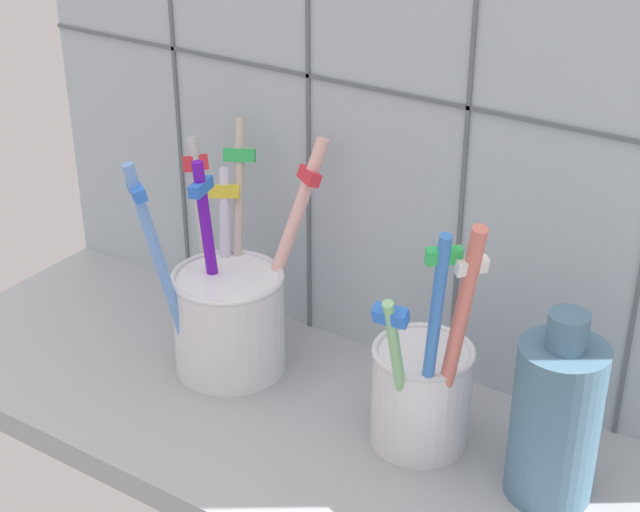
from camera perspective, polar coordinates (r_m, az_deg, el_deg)
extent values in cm
cube|color=#9EA3A8|center=(72.45, -1.23, -9.93)|extent=(64.00, 22.00, 2.00)
cube|color=#B2C1CC|center=(71.34, 4.14, 9.03)|extent=(64.00, 2.00, 45.00)
cube|color=slate|center=(81.21, -8.33, 11.13)|extent=(0.30, 0.20, 45.00)
cube|color=slate|center=(73.65, -0.68, 9.70)|extent=(0.30, 0.20, 45.00)
cube|color=slate|center=(67.68, 8.42, 7.77)|extent=(0.30, 0.20, 45.00)
cube|color=slate|center=(70.20, 3.70, 9.38)|extent=(64.00, 0.20, 0.30)
cylinder|color=white|center=(75.61, -5.19, -3.79)|extent=(8.39, 8.39, 7.78)
torus|color=silver|center=(73.67, -5.31, -1.21)|extent=(8.47, 8.47, 0.50)
cylinder|color=beige|center=(74.21, -2.12, 0.14)|extent=(4.85, 6.87, 17.43)
cube|color=#E5333F|center=(72.46, -0.62, 4.59)|extent=(2.47, 2.16, 1.21)
cylinder|color=silver|center=(76.77, -5.43, -0.36)|extent=(3.58, 5.01, 14.06)
cube|color=yellow|center=(75.98, -5.48, 3.69)|extent=(2.46, 2.05, 1.17)
cylinder|color=beige|center=(76.68, -4.71, 1.05)|extent=(3.85, 6.42, 17.42)
cube|color=green|center=(76.06, -4.62, 5.75)|extent=(2.60, 2.04, 1.19)
cylinder|color=#6DA0ED|center=(71.41, -8.87, -1.14)|extent=(3.20, 4.18, 17.75)
cube|color=blue|center=(68.17, -10.40, 3.69)|extent=(2.51, 2.15, 1.00)
cylinder|color=silver|center=(77.63, -6.59, 0.76)|extent=(4.67, 3.76, 16.08)
cube|color=#E5333F|center=(76.50, -7.12, 5.28)|extent=(1.83, 2.04, 1.28)
cylinder|color=#6613BA|center=(74.10, -6.22, -0.48)|extent=(2.28, 1.35, 16.18)
cube|color=blue|center=(71.62, -6.81, 3.93)|extent=(1.51, 2.64, 0.93)
cylinder|color=silver|center=(68.29, 5.79, -7.94)|extent=(6.76, 6.76, 7.17)
torus|color=silver|center=(66.28, 5.93, -5.42)|extent=(6.92, 6.92, 0.50)
cylinder|color=#3979D9|center=(62.43, 6.39, -5.44)|extent=(3.29, 3.59, 17.87)
cube|color=green|center=(57.62, 7.08, 0.01)|extent=(2.10, 1.98, 1.10)
cylinder|color=#E27465|center=(62.42, 7.64, -5.21)|extent=(4.62, 3.84, 18.52)
cube|color=white|center=(58.12, 8.64, -0.57)|extent=(1.82, 2.03, 1.04)
cylinder|color=#88C886|center=(63.75, 4.55, -6.90)|extent=(1.47, 5.68, 13.66)
cube|color=blue|center=(59.18, 4.05, -3.40)|extent=(2.23, 1.44, 1.27)
cylinder|color=slate|center=(64.23, 13.28, -9.19)|extent=(5.57, 5.57, 10.87)
cylinder|color=slate|center=(60.61, 13.95, -4.18)|extent=(2.50, 2.50, 2.31)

